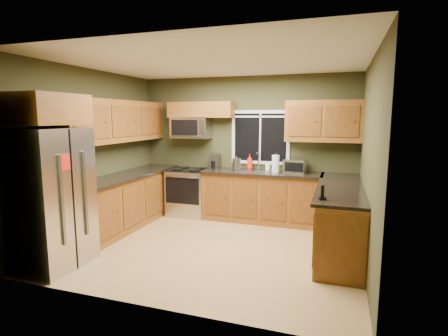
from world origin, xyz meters
The scene contains 28 objects.
floor centered at (0.00, 0.00, 0.00)m, with size 4.20×4.20×0.00m, color #AD824C.
ceiling centered at (0.00, 0.00, 2.70)m, with size 4.20×4.20×0.00m, color white.
back_wall centered at (0.00, 1.80, 1.35)m, with size 4.20×4.20×0.00m, color #38391E.
front_wall centered at (0.00, -1.80, 1.35)m, with size 4.20×4.20×0.00m, color #38391E.
left_wall centered at (-2.10, 0.00, 1.35)m, with size 3.60×3.60×0.00m, color #38391E.
right_wall centered at (2.10, 0.00, 1.35)m, with size 3.60×3.60×0.00m, color #38391E.
window centered at (0.30, 1.78, 1.55)m, with size 1.12×0.03×1.02m.
base_cabinets_left centered at (-1.80, 0.48, 0.45)m, with size 0.60×2.65×0.90m, color brown.
countertop_left centered at (-1.78, 0.48, 0.92)m, with size 0.65×2.65×0.04m, color black.
base_cabinets_back centered at (0.42, 1.50, 0.45)m, with size 2.17×0.60×0.90m, color brown.
countertop_back centered at (0.42, 1.48, 0.92)m, with size 2.17×0.65×0.04m, color black.
base_cabinets_peninsula centered at (1.80, 0.54, 0.45)m, with size 0.60×2.52×0.90m.
countertop_peninsula centered at (1.78, 0.55, 0.92)m, with size 0.65×2.50×0.04m, color black.
upper_cabinets_left centered at (-1.94, 0.48, 1.86)m, with size 0.33×2.65×0.72m, color brown.
upper_cabinets_back_left centered at (-0.85, 1.64, 2.07)m, with size 1.30×0.33×0.30m, color brown.
upper_cabinets_back_right centered at (1.45, 1.64, 1.86)m, with size 1.30×0.33×0.72m, color brown.
upper_cabinet_over_fridge centered at (-1.74, -1.30, 2.03)m, with size 0.72×0.90×0.38m, color brown.
refrigerator centered at (-1.74, -1.30, 0.90)m, with size 0.74×0.90×1.80m.
range centered at (-1.05, 1.47, 0.47)m, with size 0.76×0.69×0.94m.
microwave centered at (-1.05, 1.61, 1.73)m, with size 0.76×0.41×0.42m.
sink centered at (0.30, 1.49, 0.95)m, with size 0.60×0.42×0.36m.
toaster_oven centered at (0.99, 1.56, 1.06)m, with size 0.42×0.34×0.24m.
coffee_maker centered at (-0.57, 1.64, 1.07)m, with size 0.18×0.24×0.28m.
kettle centered at (-0.08, 1.49, 1.07)m, with size 0.20×0.20×0.28m.
paper_towel_roll centered at (0.65, 1.52, 1.09)m, with size 0.17×0.17×0.34m.
soap_bottle_a centered at (0.12, 1.70, 1.09)m, with size 0.11×0.11×0.29m, color red.
soap_bottle_b centered at (0.48, 1.70, 1.02)m, with size 0.08×0.08×0.17m, color white.
cordless_phone centered at (1.57, -0.42, 0.99)m, with size 0.10×0.10×0.18m.
Camera 1 is at (1.74, -4.73, 1.94)m, focal length 28.00 mm.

